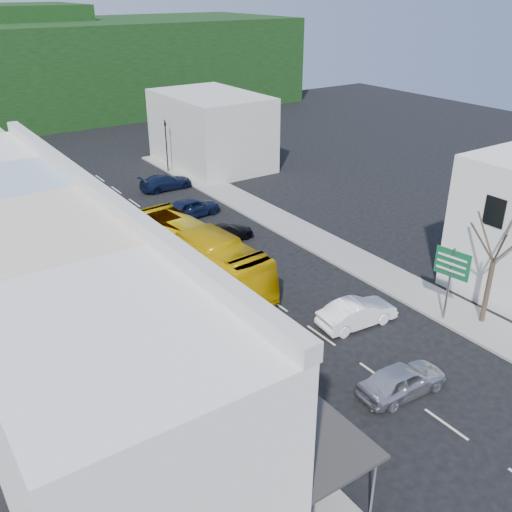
# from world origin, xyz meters

# --- Properties ---
(ground) EXTENTS (120.00, 120.00, 0.00)m
(ground) POSITION_xyz_m (0.00, 0.00, 0.00)
(ground) COLOR black
(ground) RESTS_ON ground
(sidewalk_left) EXTENTS (3.00, 52.00, 0.15)m
(sidewalk_left) POSITION_xyz_m (-7.50, 10.00, 0.07)
(sidewalk_left) COLOR gray
(sidewalk_left) RESTS_ON ground
(sidewalk_right) EXTENTS (3.00, 52.00, 0.15)m
(sidewalk_right) POSITION_xyz_m (7.50, 10.00, 0.07)
(sidewalk_right) COLOR gray
(sidewalk_right) RESTS_ON ground
(shopfront_row) EXTENTS (8.25, 30.00, 8.00)m
(shopfront_row) POSITION_xyz_m (-12.49, 5.00, 4.00)
(shopfront_row) COLOR silver
(shopfront_row) RESTS_ON ground
(distant_block_right) EXTENTS (8.00, 12.00, 7.00)m
(distant_block_right) POSITION_xyz_m (11.00, 30.00, 3.50)
(distant_block_right) COLOR #B7B2A8
(distant_block_right) RESTS_ON ground
(bus) EXTENTS (3.46, 11.77, 3.10)m
(bus) POSITION_xyz_m (-2.13, 9.15, 1.55)
(bus) COLOR #E0AE04
(bus) RESTS_ON ground
(car_silver) EXTENTS (4.50, 2.07, 1.40)m
(car_silver) POSITION_xyz_m (-0.07, -5.55, 0.70)
(car_silver) COLOR silver
(car_silver) RESTS_ON ground
(car_white) EXTENTS (4.54, 2.18, 1.40)m
(car_white) POSITION_xyz_m (2.22, -0.26, 0.70)
(car_white) COLOR white
(car_white) RESTS_ON ground
(car_red) EXTENTS (4.76, 2.32, 1.40)m
(car_red) POSITION_xyz_m (-3.48, 0.75, 0.70)
(car_red) COLOR maroon
(car_red) RESTS_ON ground
(car_black_near) EXTENTS (4.59, 2.06, 1.40)m
(car_black_near) POSITION_xyz_m (2.16, 13.08, 0.70)
(car_black_near) COLOR black
(car_black_near) RESTS_ON ground
(car_navy_mid) EXTENTS (4.55, 2.20, 1.40)m
(car_navy_mid) POSITION_xyz_m (2.46, 18.52, 0.70)
(car_navy_mid) COLOR black
(car_navy_mid) RESTS_ON ground
(car_black_far) EXTENTS (4.47, 1.97, 1.40)m
(car_black_far) POSITION_xyz_m (-3.42, 19.27, 0.70)
(car_black_far) COLOR black
(car_black_far) RESTS_ON ground
(car_navy_far) EXTENTS (4.50, 1.85, 1.40)m
(car_navy_far) POSITION_xyz_m (3.76, 25.66, 0.70)
(car_navy_far) COLOR black
(car_navy_far) RESTS_ON ground
(pedestrian_left) EXTENTS (0.60, 0.71, 1.70)m
(pedestrian_left) POSITION_xyz_m (-7.12, 0.38, 1.00)
(pedestrian_left) COLOR black
(pedestrian_left) RESTS_ON sidewalk_left
(direction_sign) EXTENTS (0.88, 2.01, 4.30)m
(direction_sign) POSITION_xyz_m (6.40, -2.61, 2.15)
(direction_sign) COLOR #10572E
(direction_sign) RESTS_ON ground
(street_tree) EXTENTS (2.88, 2.88, 7.30)m
(street_tree) POSITION_xyz_m (7.92, -3.92, 3.65)
(street_tree) COLOR #33291E
(street_tree) RESTS_ON ground
(traffic_signal) EXTENTS (0.80, 1.16, 5.07)m
(traffic_signal) POSITION_xyz_m (6.13, 30.07, 2.54)
(traffic_signal) COLOR black
(traffic_signal) RESTS_ON ground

